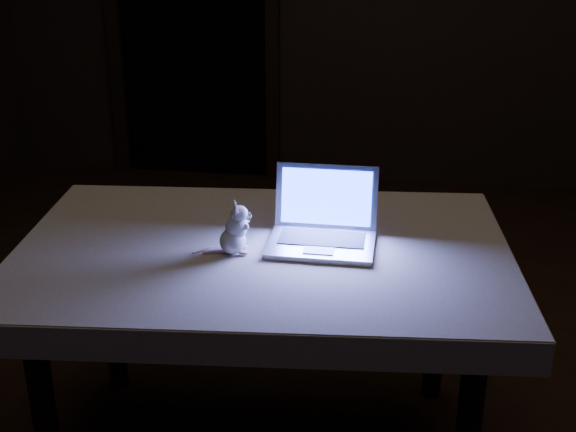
# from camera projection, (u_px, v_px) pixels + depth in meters

# --- Properties ---
(doorway) EXTENTS (1.06, 0.36, 2.13)m
(doorway) POSITION_uv_depth(u_px,v_px,m) (192.00, 2.00, 4.57)
(doorway) COLOR black
(doorway) RESTS_ON back_wall
(table) EXTENTS (1.38, 0.95, 0.71)m
(table) POSITION_uv_depth(u_px,v_px,m) (264.00, 354.00, 2.35)
(table) COLOR black
(table) RESTS_ON floor
(tablecloth) EXTENTS (1.57, 1.20, 0.09)m
(tablecloth) POSITION_uv_depth(u_px,v_px,m) (253.00, 267.00, 2.19)
(tablecloth) COLOR beige
(tablecloth) RESTS_ON table
(laptop) EXTENTS (0.31, 0.27, 0.21)m
(laptop) POSITION_uv_depth(u_px,v_px,m) (322.00, 214.00, 2.16)
(laptop) COLOR #A5A5A9
(laptop) RESTS_ON tablecloth
(plush_mouse) EXTENTS (0.12, 0.12, 0.15)m
(plush_mouse) POSITION_uv_depth(u_px,v_px,m) (232.00, 228.00, 2.14)
(plush_mouse) COLOR silver
(plush_mouse) RESTS_ON tablecloth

